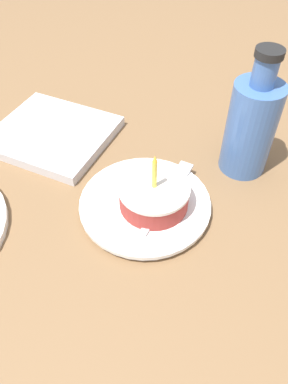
{
  "coord_description": "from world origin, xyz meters",
  "views": [
    {
      "loc": [
        -0.17,
        0.36,
        0.48
      ],
      "look_at": [
        0.0,
        -0.01,
        0.04
      ],
      "focal_mm": 35.0,
      "sensor_mm": 36.0,
      "label": 1
    }
  ],
  "objects_px": {
    "fork": "(170,191)",
    "bottle": "(251,125)",
    "marble_board": "(53,134)",
    "plate": "(144,204)",
    "cake_slice": "(154,195)"
  },
  "relations": [
    {
      "from": "plate",
      "to": "fork",
      "type": "bearing_deg",
      "value": -130.83
    },
    {
      "from": "fork",
      "to": "marble_board",
      "type": "height_order",
      "value": "fork"
    },
    {
      "from": "bottle",
      "to": "fork",
      "type": "bearing_deg",
      "value": 56.56
    },
    {
      "from": "marble_board",
      "to": "cake_slice",
      "type": "bearing_deg",
      "value": 160.36
    },
    {
      "from": "plate",
      "to": "bottle",
      "type": "relative_size",
      "value": 0.96
    },
    {
      "from": "cake_slice",
      "to": "marble_board",
      "type": "relative_size",
      "value": 0.51
    },
    {
      "from": "plate",
      "to": "cake_slice",
      "type": "xyz_separation_m",
      "value": [
        -0.02,
        0.0,
        0.03
      ]
    },
    {
      "from": "fork",
      "to": "bottle",
      "type": "relative_size",
      "value": 0.79
    },
    {
      "from": "plate",
      "to": "marble_board",
      "type": "distance_m",
      "value": 0.26
    },
    {
      "from": "fork",
      "to": "bottle",
      "type": "height_order",
      "value": "bottle"
    },
    {
      "from": "plate",
      "to": "marble_board",
      "type": "bearing_deg",
      "value": -20.9
    },
    {
      "from": "plate",
      "to": "bottle",
      "type": "xyz_separation_m",
      "value": [
        -0.12,
        -0.17,
        0.08
      ]
    },
    {
      "from": "cake_slice",
      "to": "bottle",
      "type": "relative_size",
      "value": 0.5
    },
    {
      "from": "marble_board",
      "to": "bottle",
      "type": "bearing_deg",
      "value": -167.85
    },
    {
      "from": "plate",
      "to": "marble_board",
      "type": "height_order",
      "value": "marble_board"
    }
  ]
}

